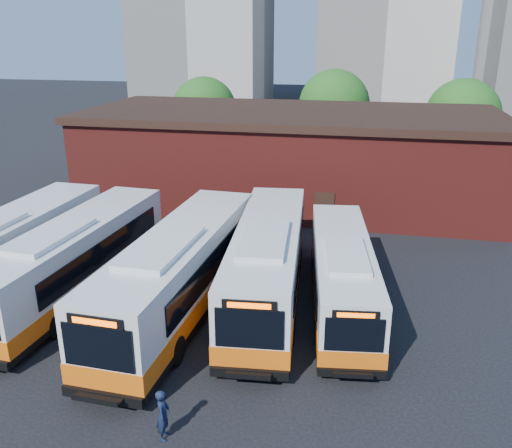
% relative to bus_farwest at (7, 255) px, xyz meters
% --- Properties ---
extents(ground, '(220.00, 220.00, 0.00)m').
position_rel_bus_farwest_xyz_m(ground, '(10.87, -2.90, -1.66)').
color(ground, black).
extents(bus_farwest, '(3.22, 13.48, 3.65)m').
position_rel_bus_farwest_xyz_m(bus_farwest, '(0.00, 0.00, 0.00)').
color(bus_farwest, silver).
rests_on(bus_farwest, ground).
extents(bus_west, '(3.55, 13.38, 3.61)m').
position_rel_bus_farwest_xyz_m(bus_west, '(3.47, 0.00, -0.02)').
color(bus_west, silver).
rests_on(bus_west, ground).
extents(bus_midwest, '(3.48, 14.06, 3.80)m').
position_rel_bus_farwest_xyz_m(bus_midwest, '(8.71, -0.62, 0.07)').
color(bus_midwest, silver).
rests_on(bus_midwest, ground).
extents(bus_mideast, '(3.95, 13.62, 3.66)m').
position_rel_bus_farwest_xyz_m(bus_mideast, '(12.17, 1.32, 0.01)').
color(bus_mideast, silver).
rests_on(bus_mideast, ground).
extents(bus_east, '(3.81, 11.79, 3.17)m').
position_rel_bus_farwest_xyz_m(bus_east, '(15.50, 1.25, -0.22)').
color(bus_east, silver).
rests_on(bus_east, ground).
extents(transit_worker, '(0.49, 0.66, 1.66)m').
position_rel_bus_farwest_xyz_m(transit_worker, '(10.81, -8.15, -0.83)').
color(transit_worker, '#121B34').
rests_on(transit_worker, ground).
extents(depot_building, '(28.60, 12.60, 6.40)m').
position_rel_bus_farwest_xyz_m(depot_building, '(10.87, 17.10, 1.60)').
color(depot_building, maroon).
rests_on(depot_building, ground).
extents(tree_west, '(6.00, 6.00, 7.65)m').
position_rel_bus_farwest_xyz_m(tree_west, '(0.87, 29.10, 2.99)').
color(tree_west, '#382314').
rests_on(tree_west, ground).
extents(tree_mid, '(6.56, 6.56, 8.36)m').
position_rel_bus_farwest_xyz_m(tree_mid, '(12.87, 31.10, 3.42)').
color(tree_mid, '#382314').
rests_on(tree_mid, ground).
extents(tree_east, '(6.24, 6.24, 7.96)m').
position_rel_bus_farwest_xyz_m(tree_east, '(23.87, 28.10, 3.18)').
color(tree_east, '#382314').
rests_on(tree_east, ground).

